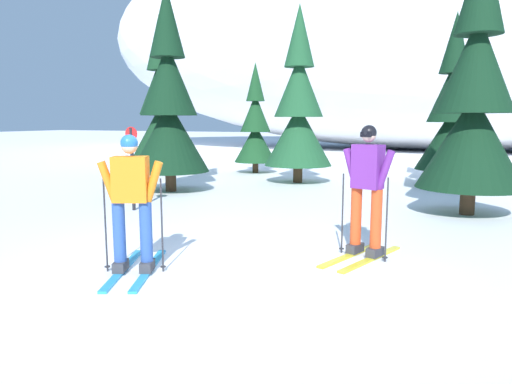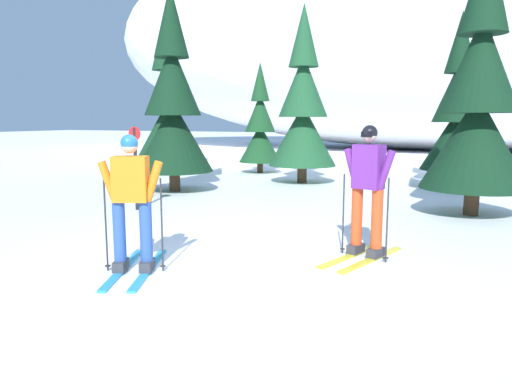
% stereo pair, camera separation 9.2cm
% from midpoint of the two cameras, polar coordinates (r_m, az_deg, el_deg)
% --- Properties ---
extents(ground_plane, '(120.00, 120.00, 0.00)m').
position_cam_midpoint_polar(ground_plane, '(6.19, -6.32, -9.01)').
color(ground_plane, white).
extents(skier_purple_jacket, '(0.89, 1.61, 1.79)m').
position_cam_midpoint_polar(skier_purple_jacket, '(6.65, 12.56, 0.35)').
color(skier_purple_jacket, gold).
rests_on(skier_purple_jacket, ground).
extents(skier_orange_jacket, '(1.02, 1.71, 1.69)m').
position_cam_midpoint_polar(skier_orange_jacket, '(6.00, -14.91, -1.17)').
color(skier_orange_jacket, '#2893CC').
rests_on(skier_orange_jacket, ground).
extents(pine_tree_far_left, '(2.09, 2.09, 5.41)m').
position_cam_midpoint_polar(pine_tree_far_left, '(17.39, -11.29, 9.75)').
color(pine_tree_far_left, '#47301E').
rests_on(pine_tree_far_left, ground).
extents(pine_tree_left, '(2.01, 2.01, 5.20)m').
position_cam_midpoint_polar(pine_tree_left, '(12.68, -10.47, 9.86)').
color(pine_tree_left, '#47301E').
rests_on(pine_tree_left, ground).
extents(pine_tree_center_left, '(1.47, 1.47, 3.80)m').
position_cam_midpoint_polar(pine_tree_center_left, '(16.90, -0.23, 7.66)').
color(pine_tree_center_left, '#47301E').
rests_on(pine_tree_center_left, ground).
extents(pine_tree_center, '(1.98, 1.98, 5.13)m').
position_cam_midpoint_polar(pine_tree_center, '(14.27, 4.87, 9.68)').
color(pine_tree_center, '#47301E').
rests_on(pine_tree_center, ground).
extents(pine_tree_center_right, '(1.83, 1.83, 4.74)m').
position_cam_midpoint_polar(pine_tree_center_right, '(14.43, 21.95, 8.44)').
color(pine_tree_center_right, '#47301E').
rests_on(pine_tree_center_right, ground).
extents(pine_tree_right, '(1.26, 1.26, 3.25)m').
position_cam_midpoint_polar(pine_tree_right, '(16.58, 21.95, 6.24)').
color(pine_tree_right, '#47301E').
rests_on(pine_tree_right, ground).
extents(pine_tree_far_right, '(2.03, 2.03, 5.26)m').
position_cam_midpoint_polar(pine_tree_far_right, '(10.25, 24.14, 9.72)').
color(pine_tree_far_right, '#47301E').
rests_on(pine_tree_far_right, ground).
extents(snow_ridge_background, '(44.94, 18.54, 14.94)m').
position_cam_midpoint_polar(snow_ridge_background, '(32.14, 21.29, 18.07)').
color(snow_ridge_background, white).
rests_on(snow_ridge_background, ground).
extents(trail_marker_post, '(0.28, 0.07, 1.72)m').
position_cam_midpoint_polar(trail_marker_post, '(10.20, -14.66, 3.24)').
color(trail_marker_post, black).
rests_on(trail_marker_post, ground).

